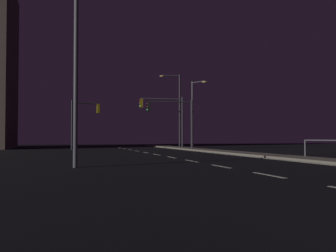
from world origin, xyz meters
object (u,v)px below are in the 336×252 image
traffic_light_mid_right (164,111)px  street_lamp_corner (177,104)px  traffic_light_near_right (85,116)px  street_lamp_mid_block (84,53)px  traffic_light_overhead_east (171,113)px  street_lamp_median (195,108)px

traffic_light_mid_right → street_lamp_corner: size_ratio=0.66×
traffic_light_near_right → traffic_light_mid_right: bearing=0.5°
street_lamp_corner → street_lamp_mid_block: bearing=-114.0°
street_lamp_corner → traffic_light_near_right: bearing=-169.4°
traffic_light_overhead_east → traffic_light_mid_right: bearing=88.2°
street_lamp_mid_block → traffic_light_near_right: bearing=87.2°
traffic_light_overhead_east → street_lamp_mid_block: (-9.46, -20.63, 1.13)m
traffic_light_overhead_east → street_lamp_corner: (2.09, 5.28, 1.47)m
traffic_light_near_right → traffic_light_mid_right: (8.41, 0.08, 0.60)m
traffic_light_overhead_east → traffic_light_near_right: bearing=158.0°
traffic_light_mid_right → street_lamp_mid_block: size_ratio=0.70×
street_lamp_mid_block → traffic_light_overhead_east: bearing=65.4°
traffic_light_overhead_east → street_lamp_mid_block: size_ratio=0.62×
traffic_light_overhead_east → street_lamp_corner: size_ratio=0.59×
traffic_light_near_right → traffic_light_overhead_east: bearing=-22.0°
traffic_light_overhead_east → traffic_light_mid_right: 3.46m
traffic_light_overhead_east → street_lamp_median: bearing=20.3°
traffic_light_mid_right → street_lamp_mid_block: (-9.57, -24.05, 0.68)m
traffic_light_near_right → traffic_light_mid_right: size_ratio=0.91×
traffic_light_overhead_east → traffic_light_mid_right: (0.11, 3.43, 0.44)m
traffic_light_near_right → street_lamp_corner: (10.39, 1.94, 1.62)m
traffic_light_near_right → street_lamp_mid_block: street_lamp_mid_block is taller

